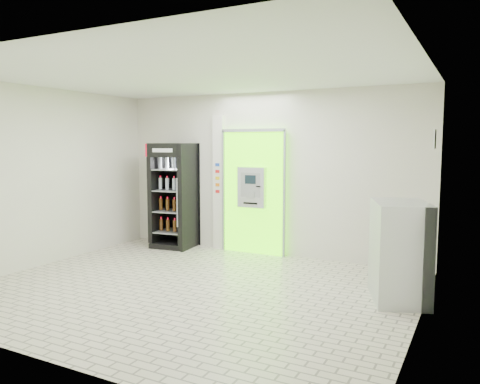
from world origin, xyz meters
The scene contains 7 objects.
ground centered at (0.00, 0.00, 0.00)m, with size 6.00×6.00×0.00m, color beige.
room_shell centered at (0.00, 0.00, 1.84)m, with size 6.00×6.00×6.00m.
atm_assembly centered at (-0.20, 2.41, 1.17)m, with size 1.30×0.24×2.33m.
pillar centered at (-0.98, 2.45, 1.30)m, with size 0.22×0.11×2.60m.
beverage_cooler centered at (-1.83, 2.15, 0.99)m, with size 0.85×0.79×2.06m.
steel_cabinet centered at (2.66, 0.88, 0.65)m, with size 0.96×1.14×1.31m.
exit_sign centered at (2.99, 1.40, 2.12)m, with size 0.02×0.22×0.26m.
Camera 1 is at (3.58, -5.42, 2.07)m, focal length 35.00 mm.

